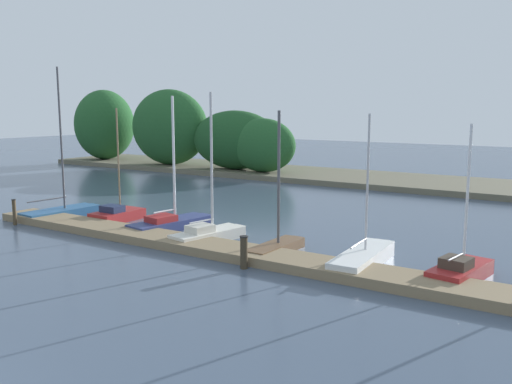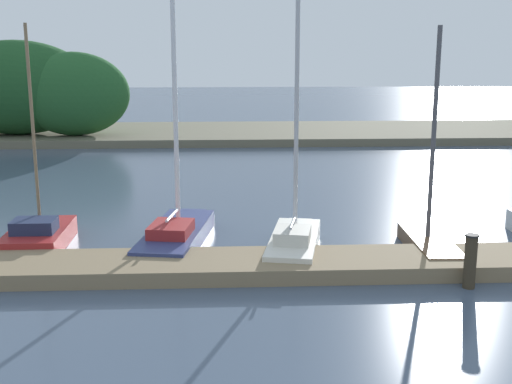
{
  "view_description": "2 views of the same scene",
  "coord_description": "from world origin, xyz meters",
  "px_view_note": "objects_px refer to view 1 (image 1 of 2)",
  "views": [
    {
      "loc": [
        10.45,
        -3.57,
        5.63
      ],
      "look_at": [
        -0.67,
        13.65,
        2.41
      ],
      "focal_mm": 38.39,
      "sensor_mm": 36.0,
      "label": 1
    },
    {
      "loc": [
        -5.1,
        -1.08,
        5.02
      ],
      "look_at": [
        -4.35,
        14.09,
        1.61
      ],
      "focal_mm": 45.94,
      "sensor_mm": 36.0,
      "label": 2
    }
  ],
  "objects_px": {
    "sailboat_3": "(210,233)",
    "sailboat_4": "(277,244)",
    "mooring_piling_1": "(244,252)",
    "sailboat_6": "(461,270)",
    "sailboat_1": "(119,214)",
    "sailboat_5": "(364,257)",
    "mooring_piling_0": "(14,212)",
    "sailboat_0": "(63,210)",
    "sailboat_2": "(172,221)"
  },
  "relations": [
    {
      "from": "sailboat_2",
      "to": "sailboat_0",
      "type": "bearing_deg",
      "value": 107.31
    },
    {
      "from": "sailboat_0",
      "to": "sailboat_1",
      "type": "bearing_deg",
      "value": -68.37
    },
    {
      "from": "mooring_piling_0",
      "to": "mooring_piling_1",
      "type": "bearing_deg",
      "value": 0.19
    },
    {
      "from": "sailboat_3",
      "to": "mooring_piling_0",
      "type": "height_order",
      "value": "sailboat_3"
    },
    {
      "from": "sailboat_2",
      "to": "sailboat_6",
      "type": "relative_size",
      "value": 1.2
    },
    {
      "from": "sailboat_1",
      "to": "sailboat_3",
      "type": "distance_m",
      "value": 6.48
    },
    {
      "from": "mooring_piling_1",
      "to": "sailboat_4",
      "type": "bearing_deg",
      "value": 92.54
    },
    {
      "from": "sailboat_0",
      "to": "sailboat_2",
      "type": "height_order",
      "value": "sailboat_0"
    },
    {
      "from": "sailboat_5",
      "to": "mooring_piling_0",
      "type": "distance_m",
      "value": 16.84
    },
    {
      "from": "sailboat_6",
      "to": "mooring_piling_1",
      "type": "xyz_separation_m",
      "value": [
        -6.68,
        -2.82,
        0.25
      ]
    },
    {
      "from": "sailboat_3",
      "to": "sailboat_6",
      "type": "bearing_deg",
      "value": -76.92
    },
    {
      "from": "sailboat_5",
      "to": "sailboat_6",
      "type": "relative_size",
      "value": 1.06
    },
    {
      "from": "mooring_piling_0",
      "to": "mooring_piling_1",
      "type": "relative_size",
      "value": 1.07
    },
    {
      "from": "sailboat_6",
      "to": "mooring_piling_1",
      "type": "bearing_deg",
      "value": 122.75
    },
    {
      "from": "mooring_piling_1",
      "to": "sailboat_5",
      "type": "bearing_deg",
      "value": 38.5
    },
    {
      "from": "sailboat_1",
      "to": "mooring_piling_1",
      "type": "height_order",
      "value": "sailboat_1"
    },
    {
      "from": "mooring_piling_0",
      "to": "mooring_piling_1",
      "type": "height_order",
      "value": "mooring_piling_0"
    },
    {
      "from": "sailboat_2",
      "to": "sailboat_3",
      "type": "xyz_separation_m",
      "value": [
        2.94,
        -0.95,
        0.03
      ]
    },
    {
      "from": "sailboat_0",
      "to": "sailboat_1",
      "type": "xyz_separation_m",
      "value": [
        3.09,
        0.91,
        0.0
      ]
    },
    {
      "from": "sailboat_0",
      "to": "mooring_piling_1",
      "type": "distance_m",
      "value": 13.2
    },
    {
      "from": "sailboat_0",
      "to": "mooring_piling_1",
      "type": "xyz_separation_m",
      "value": [
        12.96,
        -2.51,
        0.26
      ]
    },
    {
      "from": "sailboat_2",
      "to": "sailboat_4",
      "type": "relative_size",
      "value": 1.11
    },
    {
      "from": "sailboat_2",
      "to": "mooring_piling_0",
      "type": "xyz_separation_m",
      "value": [
        -6.85,
        -3.5,
        0.29
      ]
    },
    {
      "from": "sailboat_0",
      "to": "sailboat_3",
      "type": "bearing_deg",
      "value": -84.73
    },
    {
      "from": "mooring_piling_0",
      "to": "sailboat_6",
      "type": "bearing_deg",
      "value": 8.19
    },
    {
      "from": "sailboat_2",
      "to": "sailboat_3",
      "type": "relative_size",
      "value": 0.98
    },
    {
      "from": "sailboat_0",
      "to": "sailboat_6",
      "type": "height_order",
      "value": "sailboat_0"
    },
    {
      "from": "sailboat_1",
      "to": "mooring_piling_0",
      "type": "distance_m",
      "value": 4.84
    },
    {
      "from": "sailboat_2",
      "to": "mooring_piling_1",
      "type": "relative_size",
      "value": 5.2
    },
    {
      "from": "sailboat_1",
      "to": "mooring_piling_1",
      "type": "distance_m",
      "value": 10.44
    },
    {
      "from": "sailboat_6",
      "to": "sailboat_4",
      "type": "bearing_deg",
      "value": 102.86
    },
    {
      "from": "sailboat_2",
      "to": "mooring_piling_1",
      "type": "height_order",
      "value": "sailboat_2"
    },
    {
      "from": "sailboat_2",
      "to": "sailboat_3",
      "type": "bearing_deg",
      "value": -98.86
    },
    {
      "from": "sailboat_4",
      "to": "sailboat_1",
      "type": "bearing_deg",
      "value": 86.17
    },
    {
      "from": "sailboat_4",
      "to": "mooring_piling_1",
      "type": "distance_m",
      "value": 2.48
    },
    {
      "from": "sailboat_1",
      "to": "sailboat_2",
      "type": "relative_size",
      "value": 0.91
    },
    {
      "from": "mooring_piling_0",
      "to": "mooring_piling_1",
      "type": "xyz_separation_m",
      "value": [
        13.24,
        0.04,
        -0.04
      ]
    },
    {
      "from": "sailboat_5",
      "to": "mooring_piling_1",
      "type": "distance_m",
      "value": 4.32
    },
    {
      "from": "sailboat_5",
      "to": "mooring_piling_0",
      "type": "height_order",
      "value": "sailboat_5"
    },
    {
      "from": "sailboat_6",
      "to": "mooring_piling_0",
      "type": "distance_m",
      "value": 20.12
    },
    {
      "from": "sailboat_3",
      "to": "sailboat_2",
      "type": "bearing_deg",
      "value": 83.28
    },
    {
      "from": "sailboat_2",
      "to": "mooring_piling_1",
      "type": "bearing_deg",
      "value": -109.31
    },
    {
      "from": "sailboat_0",
      "to": "mooring_piling_1",
      "type": "height_order",
      "value": "sailboat_0"
    },
    {
      "from": "sailboat_5",
      "to": "sailboat_6",
      "type": "bearing_deg",
      "value": -90.21
    },
    {
      "from": "sailboat_1",
      "to": "sailboat_3",
      "type": "height_order",
      "value": "sailboat_3"
    },
    {
      "from": "sailboat_3",
      "to": "sailboat_4",
      "type": "height_order",
      "value": "sailboat_3"
    },
    {
      "from": "sailboat_0",
      "to": "sailboat_5",
      "type": "bearing_deg",
      "value": -84.08
    },
    {
      "from": "sailboat_2",
      "to": "sailboat_6",
      "type": "height_order",
      "value": "sailboat_2"
    },
    {
      "from": "sailboat_3",
      "to": "sailboat_5",
      "type": "distance_m",
      "value": 6.82
    },
    {
      "from": "sailboat_0",
      "to": "mooring_piling_0",
      "type": "height_order",
      "value": "sailboat_0"
    }
  ]
}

